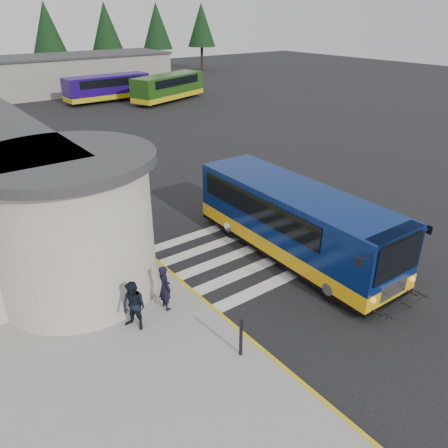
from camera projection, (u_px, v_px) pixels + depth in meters
ground at (245, 239)px, 18.80m from camera, size 140.00×140.00×0.00m
curb_strip at (118, 230)px, 19.45m from camera, size 0.12×34.00×0.16m
crosswalk at (248, 250)px, 17.96m from camera, size 8.00×5.35×0.01m
depot_building at (58, 74)px, 51.23m from camera, size 26.40×8.40×4.20m
tree_line at (33, 29)px, 55.07m from camera, size 58.40×4.40×10.00m
transit_bus at (294, 224)px, 17.07m from camera, size 3.62×10.01×2.80m
pedestrian_a at (165, 287)px, 13.90m from camera, size 0.39×0.58×1.57m
pedestrian_b at (134, 306)px, 12.98m from camera, size 0.90×0.97×1.61m
bollard at (241, 337)px, 12.05m from camera, size 0.10×0.10×1.21m
far_bus_a at (107, 87)px, 46.57m from camera, size 9.10×2.91×2.32m
far_bus_b at (169, 86)px, 46.67m from camera, size 9.51×5.58×2.37m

